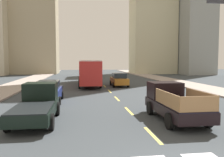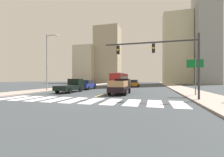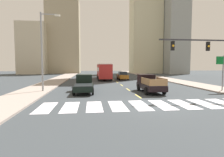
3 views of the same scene
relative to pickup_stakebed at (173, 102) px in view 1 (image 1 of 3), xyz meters
The scene contains 16 objects.
sidewalk_right 14.65m from the pickup_stakebed, 50.41° to the left, with size 3.97×110.00×0.15m, color gray.
lane_dash_0 3.53m from the pickup_stakebed, 126.65° to the right, with size 0.16×2.40×0.01m, color #DAC350.
lane_dash_1 3.18m from the pickup_stakebed, 131.90° to the left, with size 0.16×2.40×0.01m, color #DAC350.
lane_dash_2 7.60m from the pickup_stakebed, 105.63° to the left, with size 0.16×2.40×0.01m, color #DAC350.
lane_dash_3 12.47m from the pickup_stakebed, 99.41° to the left, with size 0.16×2.40×0.01m, color #DAC350.
lane_dash_4 17.41m from the pickup_stakebed, 96.72° to the left, with size 0.16×2.40×0.01m, color #DAC350.
lane_dash_5 22.38m from the pickup_stakebed, 95.22° to the left, with size 0.16×2.40×0.01m, color #DAC350.
lane_dash_6 27.36m from the pickup_stakebed, 94.27° to the left, with size 0.16×2.40×0.01m, color #DAC350.
lane_dash_7 32.34m from the pickup_stakebed, 93.61° to the left, with size 0.16×2.40×0.01m, color #DAC350.
pickup_stakebed is the anchor object (origin of this frame).
pickup_dark 7.54m from the pickup_stakebed, behind, with size 2.18×5.20×1.96m.
city_bus 18.60m from the pickup_stakebed, 102.47° to the left, with size 2.72×10.80×3.32m.
sedan_mid 17.01m from the pickup_stakebed, 90.66° to the left, with size 2.02×4.40×1.72m.
sedan_far 9.94m from the pickup_stakebed, 140.13° to the left, with size 2.02×4.40×1.72m.
block_mid_right 50.08m from the pickup_stakebed, 73.83° to the left, with size 10.72×7.89×28.02m, color beige.
block_low_left 53.55m from the pickup_stakebed, 108.61° to the left, with size 11.65×8.64×26.33m, color tan.
Camera 1 is at (-3.14, -5.71, 3.26)m, focal length 37.41 mm.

